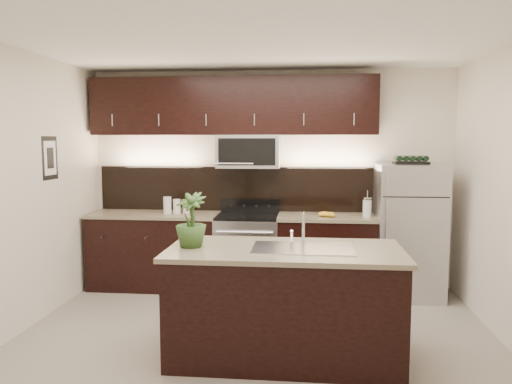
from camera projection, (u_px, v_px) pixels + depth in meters
The scene contains 12 objects.
ground at pixel (253, 347), 4.46m from camera, with size 4.50×4.50×0.00m, color gray.
room_walls at pixel (240, 157), 4.26m from camera, with size 4.52×4.02×2.71m.
counter_run at pixel (231, 252), 6.13m from camera, with size 3.51×0.65×0.94m.
upper_fixtures at pixel (234, 115), 6.09m from camera, with size 3.49×0.40×1.66m.
island at pixel (285, 303), 4.21m from camera, with size 1.96×0.96×0.94m.
sink_faucet at pixel (303, 246), 4.16m from camera, with size 0.84×0.50×0.28m.
refrigerator at pixel (409, 231), 5.82m from camera, with size 0.75×0.68×1.56m, color #B2B2B7.
wine_rack at pixel (411, 160), 5.74m from camera, with size 0.39×0.24×0.09m.
plant at pixel (191, 220), 4.20m from camera, with size 0.26×0.26×0.46m, color #2F5120.
canisters at pixel (174, 206), 6.11m from camera, with size 0.31×0.15×0.21m.
french_press at pixel (367, 207), 5.85m from camera, with size 0.10×0.10×0.30m.
bananas at pixel (323, 214), 5.88m from camera, with size 0.20×0.16×0.06m, color gold.
Camera 1 is at (0.46, -4.26, 1.84)m, focal length 35.00 mm.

